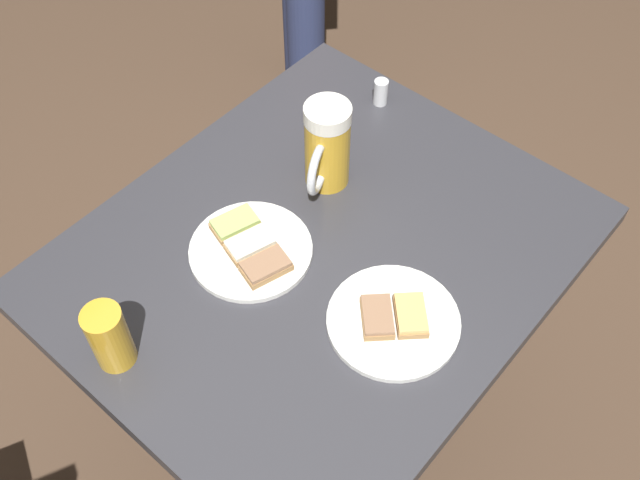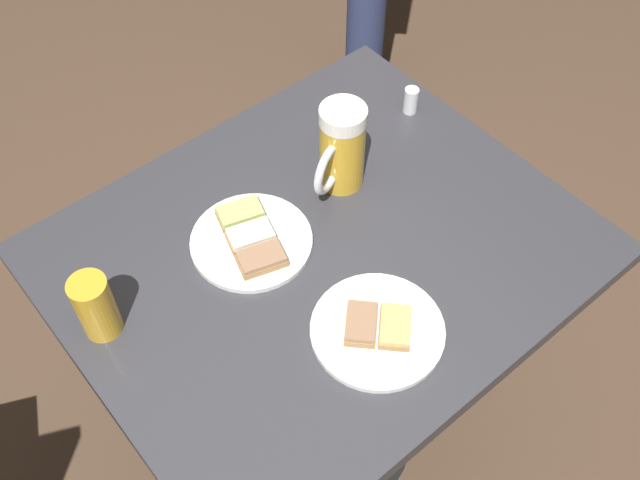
# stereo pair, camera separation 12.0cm
# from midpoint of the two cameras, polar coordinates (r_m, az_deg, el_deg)

# --- Properties ---
(ground_plane) EXTENTS (6.00, 6.00, 0.00)m
(ground_plane) POSITION_cam_midpoint_polar(r_m,az_deg,el_deg) (1.84, -1.92, -14.40)
(ground_plane) COLOR #4C3828
(cafe_table) EXTENTS (0.69, 0.82, 0.72)m
(cafe_table) POSITION_cam_midpoint_polar(r_m,az_deg,el_deg) (1.34, -2.56, -4.73)
(cafe_table) COLOR black
(cafe_table) RESTS_ON ground_plane
(plate_near) EXTENTS (0.20, 0.20, 0.03)m
(plate_near) POSITION_cam_midpoint_polar(r_m,az_deg,el_deg) (1.21, -8.18, -0.83)
(plate_near) COLOR white
(plate_near) RESTS_ON cafe_table
(plate_far) EXTENTS (0.20, 0.20, 0.03)m
(plate_far) POSITION_cam_midpoint_polar(r_m,az_deg,el_deg) (1.12, 2.64, -6.37)
(plate_far) COLOR white
(plate_far) RESTS_ON cafe_table
(beer_mug) EXTENTS (0.08, 0.13, 0.16)m
(beer_mug) POSITION_cam_midpoint_polar(r_m,az_deg,el_deg) (1.25, -2.27, 6.97)
(beer_mug) COLOR gold
(beer_mug) RESTS_ON cafe_table
(beer_glass_small) EXTENTS (0.06, 0.06, 0.11)m
(beer_glass_small) POSITION_cam_midpoint_polar(r_m,az_deg,el_deg) (1.11, -18.91, -7.28)
(beer_glass_small) COLOR gold
(beer_glass_small) RESTS_ON cafe_table
(salt_shaker) EXTENTS (0.03, 0.03, 0.05)m
(salt_shaker) POSITION_cam_midpoint_polar(r_m,az_deg,el_deg) (1.44, 2.28, 11.17)
(salt_shaker) COLOR silver
(salt_shaker) RESTS_ON cafe_table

